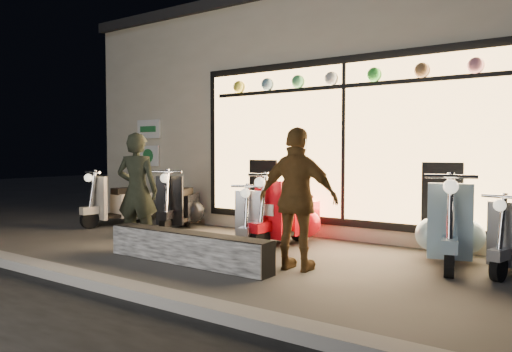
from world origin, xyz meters
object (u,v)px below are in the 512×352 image
Objects in this scene: scooter_silver at (258,220)px; man at (137,190)px; woman at (298,199)px; scooter_red at (290,216)px; graffiti_barrier at (187,248)px.

man is at bearing -155.81° from scooter_silver.
scooter_silver is 1.77m from woman.
woman is (0.94, -1.38, 0.43)m from scooter_red.
woman reaches higher than scooter_silver.
graffiti_barrier is at bearing -98.08° from scooter_red.
man is at bearing -2.78° from woman.
graffiti_barrier is 1.96× the size of scooter_silver.
scooter_red is at bearing 19.33° from scooter_silver.
woman is (2.59, 0.16, 0.01)m from man.
woman reaches higher than man.
woman is (1.29, 0.51, 0.64)m from graffiti_barrier.
man is 0.99× the size of woman.
man is 2.60m from woman.
scooter_silver is 0.74× the size of woman.
man reaches higher than scooter_silver.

